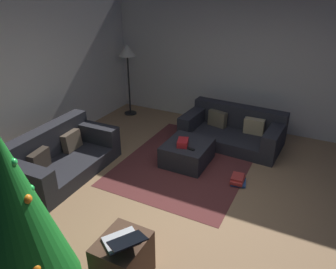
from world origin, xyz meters
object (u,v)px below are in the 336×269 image
at_px(couch_left, 60,157).
at_px(gift_box, 183,143).
at_px(corner_lamp, 127,56).
at_px(ottoman, 187,153).
at_px(side_table, 123,260).
at_px(christmas_tree, 13,211).
at_px(couch_right, 233,130).
at_px(tv_remote, 190,149).
at_px(book_stack, 238,180).
at_px(laptop, 124,240).

bearing_deg(couch_left, gift_box, 121.69).
height_order(couch_left, corner_lamp, corner_lamp).
relative_size(couch_left, ottoman, 2.23).
relative_size(side_table, corner_lamp, 0.33).
bearing_deg(couch_left, christmas_tree, 36.38).
xyz_separation_m(couch_left, christmas_tree, (-1.83, -1.43, 0.80)).
bearing_deg(couch_right, gift_box, 70.81).
xyz_separation_m(gift_box, corner_lamp, (1.53, 2.03, 0.92)).
xyz_separation_m(couch_left, corner_lamp, (2.60, 0.39, 1.06)).
bearing_deg(side_table, tv_remote, 6.58).
bearing_deg(gift_box, couch_right, -22.52).
xyz_separation_m(ottoman, book_stack, (-0.22, -0.94, -0.12)).
bearing_deg(book_stack, ottoman, 76.61).
height_order(couch_right, tv_remote, couch_right).
relative_size(laptop, book_stack, 1.72).
height_order(tv_remote, corner_lamp, corner_lamp).
distance_m(laptop, book_stack, 2.36).
distance_m(tv_remote, corner_lamp, 2.87).
height_order(book_stack, corner_lamp, corner_lamp).
relative_size(christmas_tree, side_table, 3.83).
bearing_deg(side_table, corner_lamp, 32.37).
distance_m(christmas_tree, corner_lamp, 4.80).
bearing_deg(ottoman, side_table, -171.27).
bearing_deg(gift_box, book_stack, -96.46).
bearing_deg(ottoman, corner_lamp, 55.58).
bearing_deg(couch_right, book_stack, 113.20).
xyz_separation_m(gift_box, christmas_tree, (-2.90, 0.21, 0.66)).
distance_m(couch_right, ottoman, 1.19).
bearing_deg(side_table, book_stack, -14.28).
xyz_separation_m(tv_remote, book_stack, (-0.04, -0.82, -0.32)).
relative_size(ottoman, gift_box, 3.26).
bearing_deg(corner_lamp, ottoman, -124.42).
xyz_separation_m(gift_box, laptop, (-2.35, -0.46, 0.16)).
bearing_deg(laptop, ottoman, 9.74).
distance_m(christmas_tree, book_stack, 3.20).
distance_m(ottoman, laptop, 2.53).
bearing_deg(tv_remote, ottoman, 40.52).
height_order(tv_remote, book_stack, tv_remote).
distance_m(ottoman, gift_box, 0.26).
bearing_deg(book_stack, couch_right, 19.86).
relative_size(tv_remote, side_table, 0.31).
distance_m(couch_left, corner_lamp, 2.84).
bearing_deg(christmas_tree, side_table, -46.85).
bearing_deg(ottoman, christmas_tree, 175.28).
bearing_deg(gift_box, side_table, -169.90).
bearing_deg(corner_lamp, christmas_tree, -157.70).
height_order(couch_left, gift_box, couch_left).
bearing_deg(laptop, couch_left, 58.73).
distance_m(ottoman, book_stack, 0.97).
bearing_deg(gift_box, ottoman, -19.42).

